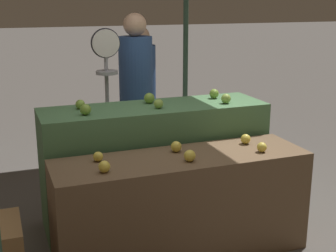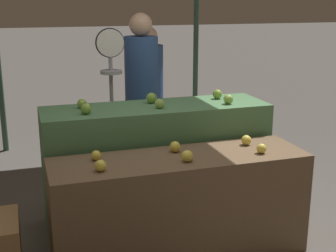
% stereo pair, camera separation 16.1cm
% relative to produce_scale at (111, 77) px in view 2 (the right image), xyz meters
% --- Properties ---
extents(display_counter_front, '(1.86, 0.55, 0.77)m').
position_rel_produce_scale_xyz_m(display_counter_front, '(0.24, -1.24, -0.78)').
color(display_counter_front, brown).
rests_on(display_counter_front, ground_plane).
extents(display_counter_back, '(1.86, 0.55, 1.01)m').
position_rel_produce_scale_xyz_m(display_counter_back, '(0.24, -0.64, -0.66)').
color(display_counter_back, '#4C7A4C').
rests_on(display_counter_back, ground_plane).
extents(apple_front_0, '(0.08, 0.08, 0.08)m').
position_rel_produce_scale_xyz_m(apple_front_0, '(-0.35, -1.35, -0.36)').
color(apple_front_0, yellow).
rests_on(apple_front_0, display_counter_front).
extents(apple_front_1, '(0.08, 0.08, 0.08)m').
position_rel_produce_scale_xyz_m(apple_front_1, '(0.26, -1.35, -0.35)').
color(apple_front_1, yellow).
rests_on(apple_front_1, display_counter_front).
extents(apple_front_2, '(0.07, 0.07, 0.07)m').
position_rel_produce_scale_xyz_m(apple_front_2, '(0.84, -1.34, -0.36)').
color(apple_front_2, yellow).
rests_on(apple_front_2, display_counter_front).
extents(apple_front_3, '(0.07, 0.07, 0.07)m').
position_rel_produce_scale_xyz_m(apple_front_3, '(-0.34, -1.13, -0.36)').
color(apple_front_3, yellow).
rests_on(apple_front_3, display_counter_front).
extents(apple_front_4, '(0.08, 0.08, 0.08)m').
position_rel_produce_scale_xyz_m(apple_front_4, '(0.24, -1.12, -0.36)').
color(apple_front_4, yellow).
rests_on(apple_front_4, display_counter_front).
extents(apple_front_5, '(0.08, 0.08, 0.08)m').
position_rel_produce_scale_xyz_m(apple_front_5, '(0.82, -1.13, -0.36)').
color(apple_front_5, yellow).
rests_on(apple_front_5, display_counter_front).
extents(apple_back_0, '(0.08, 0.08, 0.08)m').
position_rel_produce_scale_xyz_m(apple_back_0, '(-0.34, -0.75, -0.11)').
color(apple_back_0, '#7AA338').
rests_on(apple_back_0, display_counter_back).
extents(apple_back_1, '(0.08, 0.08, 0.08)m').
position_rel_produce_scale_xyz_m(apple_back_1, '(0.25, -0.73, -0.11)').
color(apple_back_1, '#8EB247').
rests_on(apple_back_1, display_counter_back).
extents(apple_back_2, '(0.08, 0.08, 0.08)m').
position_rel_produce_scale_xyz_m(apple_back_2, '(0.84, -0.75, -0.11)').
color(apple_back_2, '#8EB247').
rests_on(apple_back_2, display_counter_back).
extents(apple_back_3, '(0.08, 0.08, 0.08)m').
position_rel_produce_scale_xyz_m(apple_back_3, '(-0.35, -0.54, -0.11)').
color(apple_back_3, '#84AD3D').
rests_on(apple_back_3, display_counter_back).
extents(apple_back_4, '(0.09, 0.09, 0.09)m').
position_rel_produce_scale_xyz_m(apple_back_4, '(0.24, -0.53, -0.11)').
color(apple_back_4, '#7AA338').
rests_on(apple_back_4, display_counter_back).
extents(apple_back_5, '(0.08, 0.08, 0.08)m').
position_rel_produce_scale_xyz_m(apple_back_5, '(0.83, -0.53, -0.11)').
color(apple_back_5, '#7AA338').
rests_on(apple_back_5, display_counter_back).
extents(produce_scale, '(0.27, 0.20, 1.61)m').
position_rel_produce_scale_xyz_m(produce_scale, '(0.00, 0.00, 0.00)').
color(produce_scale, '#99999E').
rests_on(produce_scale, ground_plane).
extents(person_vendor_at_scale, '(0.46, 0.46, 1.73)m').
position_rel_produce_scale_xyz_m(person_vendor_at_scale, '(0.37, 0.30, -0.16)').
color(person_vendor_at_scale, '#2D2D38').
rests_on(person_vendor_at_scale, ground_plane).
extents(person_customer_left, '(0.44, 0.44, 1.57)m').
position_rel_produce_scale_xyz_m(person_customer_left, '(0.60, 0.87, -0.26)').
color(person_customer_left, '#2D2D38').
rests_on(person_customer_left, ground_plane).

